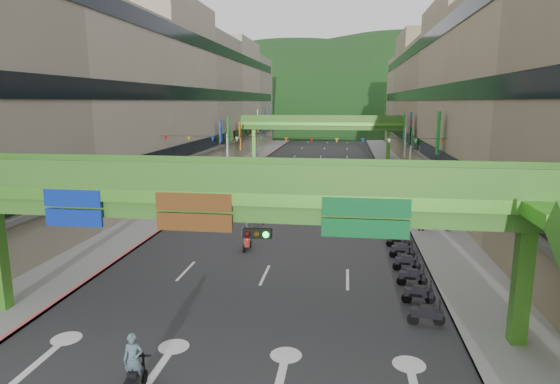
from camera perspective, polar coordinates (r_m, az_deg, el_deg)
road_slab at (r=62.77m, az=4.08°, el=2.41°), size 18.00×140.00×0.02m
sidewalk_left at (r=64.44m, az=-5.73°, el=2.67°), size 4.00×140.00×0.15m
sidewalk_right at (r=62.99m, az=14.12°, el=2.20°), size 4.00×140.00×0.15m
curb_left at (r=64.02m, az=-4.08°, el=2.66°), size 0.20×140.00×0.18m
curb_right at (r=62.81m, az=12.40°, el=2.26°), size 0.20×140.00×0.18m
building_row_left at (r=66.11m, az=-12.70°, el=10.83°), size 12.80×95.00×19.00m
building_row_right at (r=63.65m, az=21.76°, el=10.33°), size 12.80×95.00×19.00m
overpass_near at (r=18.11m, az=-2.65°, el=-2.36°), size 28.00×12.27×7.10m
overpass_far at (r=77.14m, az=4.93°, el=8.04°), size 28.00×2.20×7.10m
hill_left at (r=173.25m, az=1.66°, el=7.93°), size 168.00×140.00×112.00m
hill_right at (r=193.27m, az=14.32°, el=7.92°), size 208.00×176.00×128.00m
bunting_string at (r=42.27m, az=2.28°, el=6.37°), size 26.00×0.36×0.47m
scooter_rider_near at (r=16.77m, az=-17.41°, el=-19.61°), size 0.70×1.60×2.10m
scooter_rider_mid at (r=37.48m, az=7.76°, el=-2.10°), size 0.76×1.60×1.85m
scooter_rider_left at (r=36.73m, az=-7.08°, el=-2.19°), size 1.02×1.60×2.08m
scooter_rider_far at (r=30.01m, az=-4.05°, el=-5.19°), size 0.90×1.59×2.02m
parked_scooter_row at (r=26.44m, az=15.53°, el=-8.99°), size 1.60×11.58×1.08m
car_silver at (r=48.12m, az=0.46°, el=0.66°), size 2.23×4.57×1.44m
car_yellow at (r=57.01m, az=4.29°, el=2.31°), size 1.92×4.56×1.54m
pedestrian_red at (r=41.66m, az=18.77°, el=-1.51°), size 0.85×0.73×1.53m
pedestrian_dark at (r=35.50m, az=16.85°, el=-3.28°), size 1.12×0.59×1.81m
pedestrian_blue at (r=35.92m, az=19.85°, el=-3.40°), size 0.81×0.54×1.69m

